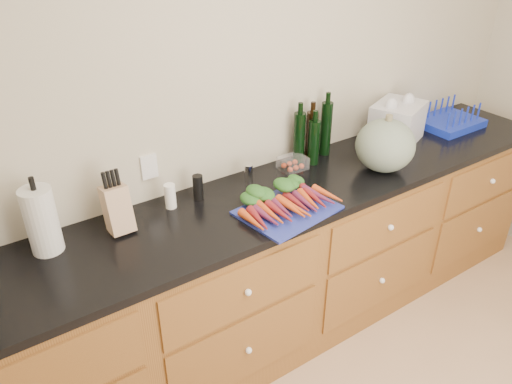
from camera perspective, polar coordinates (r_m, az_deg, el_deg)
wall_back at (r=2.62m, az=-0.58°, el=10.05°), size 4.10×0.05×2.60m
cabinets at (r=2.80m, az=3.29°, el=-8.52°), size 3.60×0.64×0.90m
countertop at (r=2.54m, az=3.54°, el=-0.16°), size 3.64×0.62×0.04m
cutting_board at (r=2.35m, az=3.62°, el=-2.06°), size 0.48×0.39×0.01m
carrots at (r=2.36m, az=3.13°, el=-1.07°), size 0.45×0.31×0.06m
squash at (r=2.75m, az=14.55°, el=5.18°), size 0.32×0.32×0.28m
paper_towel at (r=2.20m, az=-23.29°, el=-3.03°), size 0.13×0.13×0.29m
knife_block at (r=2.25m, az=-15.57°, el=-1.87°), size 0.10×0.10×0.21m
grinder_salt at (r=2.38m, az=-9.78°, el=-0.47°), size 0.05×0.05×0.12m
grinder_pepper at (r=2.44m, az=-6.65°, el=0.56°), size 0.05×0.05×0.12m
canister_chrome at (r=2.57m, az=-0.85°, el=2.13°), size 0.04×0.04×0.10m
tomato_box at (r=2.72m, az=4.22°, el=3.31°), size 0.14×0.11×0.07m
bottles at (r=2.80m, az=6.51°, el=6.42°), size 0.26×0.13×0.31m
grocery_bag at (r=3.14m, az=15.81°, el=7.66°), size 0.39×0.35×0.23m
dish_rack at (r=3.50m, az=21.20°, el=7.65°), size 0.39×0.31×0.15m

